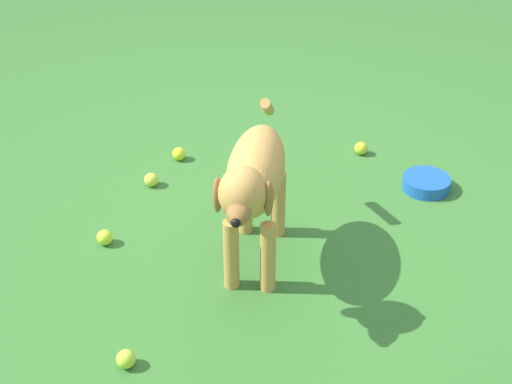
# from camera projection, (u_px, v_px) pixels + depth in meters

# --- Properties ---
(ground) EXTENTS (14.00, 14.00, 0.00)m
(ground) POSITION_uv_depth(u_px,v_px,m) (248.00, 217.00, 3.20)
(ground) COLOR #38722D
(dog) EXTENTS (0.87, 0.42, 0.62)m
(dog) POSITION_uv_depth(u_px,v_px,m) (254.00, 179.00, 2.69)
(dog) COLOR #C69347
(dog) RESTS_ON ground
(tennis_ball_0) EXTENTS (0.07, 0.07, 0.07)m
(tennis_ball_0) POSITION_uv_depth(u_px,v_px,m) (179.00, 154.00, 3.60)
(tennis_ball_0) COLOR #CEDC29
(tennis_ball_0) RESTS_ON ground
(tennis_ball_1) EXTENTS (0.07, 0.07, 0.07)m
(tennis_ball_1) POSITION_uv_depth(u_px,v_px,m) (105.00, 237.00, 3.02)
(tennis_ball_1) COLOR #BFE331
(tennis_ball_1) RESTS_ON ground
(tennis_ball_2) EXTENTS (0.07, 0.07, 0.07)m
(tennis_ball_2) POSITION_uv_depth(u_px,v_px,m) (126.00, 359.00, 2.45)
(tennis_ball_2) COLOR #BFE43B
(tennis_ball_2) RESTS_ON ground
(tennis_ball_3) EXTENTS (0.07, 0.07, 0.07)m
(tennis_ball_3) POSITION_uv_depth(u_px,v_px,m) (361.00, 148.00, 3.65)
(tennis_ball_3) COLOR #C4D42B
(tennis_ball_3) RESTS_ON ground
(tennis_ball_4) EXTENTS (0.07, 0.07, 0.07)m
(tennis_ball_4) POSITION_uv_depth(u_px,v_px,m) (151.00, 180.00, 3.40)
(tennis_ball_4) COLOR #CCDC40
(tennis_ball_4) RESTS_ON ground
(water_bowl) EXTENTS (0.22, 0.22, 0.06)m
(water_bowl) POSITION_uv_depth(u_px,v_px,m) (426.00, 183.00, 3.38)
(water_bowl) COLOR blue
(water_bowl) RESTS_ON ground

